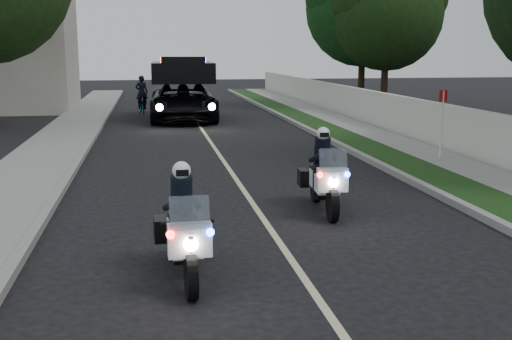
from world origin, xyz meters
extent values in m
plane|color=black|center=(0.00, 0.00, 0.00)|extent=(120.00, 120.00, 0.00)
cube|color=gray|center=(4.10, 10.00, 0.07)|extent=(0.20, 60.00, 0.15)
cube|color=#193814|center=(4.80, 10.00, 0.08)|extent=(1.20, 60.00, 0.16)
cube|color=gray|center=(6.10, 10.00, 0.08)|extent=(1.40, 60.00, 0.16)
cube|color=beige|center=(7.10, 10.00, 0.75)|extent=(0.22, 60.00, 1.50)
cube|color=gray|center=(-4.10, 10.00, 0.07)|extent=(0.20, 60.00, 0.15)
cube|color=gray|center=(-5.20, 10.00, 0.08)|extent=(2.00, 60.00, 0.16)
cube|color=#BFB78C|center=(0.00, 10.00, 0.00)|extent=(0.12, 50.00, 0.01)
imported|color=black|center=(-0.53, 19.84, 0.00)|extent=(3.14, 6.44, 3.09)
imported|color=black|center=(-2.43, 23.52, 0.00)|extent=(0.80, 1.74, 0.88)
imported|color=black|center=(-2.43, 23.52, 0.00)|extent=(0.64, 0.45, 1.70)
camera|label=1|loc=(-2.08, -8.94, 3.17)|focal=44.05mm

